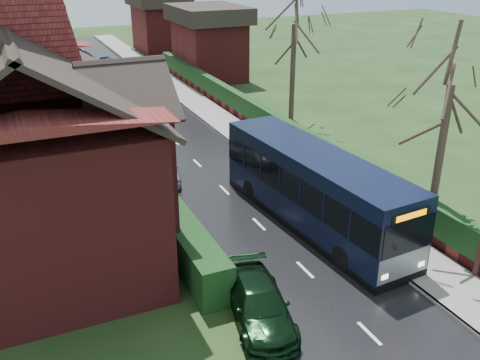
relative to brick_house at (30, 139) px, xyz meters
name	(u,v)px	position (x,y,z in m)	size (l,w,h in m)	color
ground	(280,246)	(8.73, -4.78, -4.38)	(140.00, 140.00, 0.00)	#334A20
road	(197,163)	(8.73, 5.22, -4.37)	(6.00, 100.00, 0.02)	black
pavement	(264,152)	(12.98, 5.22, -4.31)	(2.50, 100.00, 0.14)	slate
kerb_right	(246,155)	(11.78, 5.22, -4.31)	(0.12, 100.00, 0.14)	gray
kerb_left	(145,171)	(5.68, 5.22, -4.33)	(0.12, 100.00, 0.10)	gray
front_hedge	(154,197)	(4.83, 0.22, -3.58)	(1.20, 16.00, 1.60)	black
picket_fence	(170,201)	(5.58, 0.22, -3.93)	(0.10, 16.00, 0.90)	#9D866A
right_wall_hedge	(287,133)	(14.53, 5.22, -3.36)	(0.60, 50.00, 1.80)	maroon
brick_house	(30,139)	(0.00, 0.00, 0.00)	(9.30, 14.60, 10.30)	maroon
bus	(314,190)	(10.94, -3.66, -2.71)	(3.37, 11.22, 3.36)	black
car_silver	(163,168)	(6.36, 3.83, -3.73)	(1.52, 3.78, 1.29)	silver
car_green	(259,304)	(5.83, -8.72, -3.74)	(1.78, 4.38, 1.27)	black
car_distant	(99,64)	(8.25, 32.11, -3.64)	(1.56, 4.48, 1.47)	black
bus_stop_sign	(395,224)	(11.93, -7.78, -2.60)	(0.19, 0.40, 2.70)	slate
tree_right_near	(453,72)	(14.73, -6.71, 2.65)	(4.36, 4.36, 9.40)	#392B21
tree_right_far	(295,17)	(17.73, 10.47, 2.68)	(4.89, 4.89, 9.44)	#352A1F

